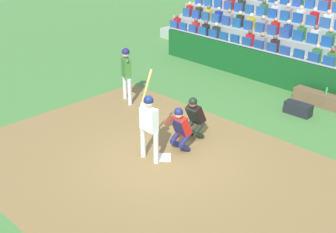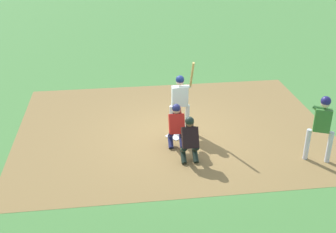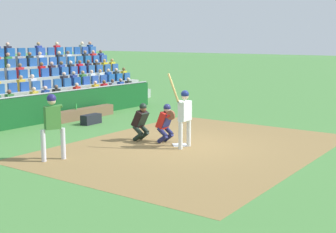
{
  "view_description": "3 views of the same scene",
  "coord_description": "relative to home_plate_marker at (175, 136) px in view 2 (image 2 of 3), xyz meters",
  "views": [
    {
      "loc": [
        -7.42,
        6.98,
        5.87
      ],
      "look_at": [
        0.15,
        -0.35,
        1.03
      ],
      "focal_mm": 48.22,
      "sensor_mm": 36.0,
      "label": 1
    },
    {
      "loc": [
        -1.48,
        -11.11,
        6.07
      ],
      "look_at": [
        -0.27,
        -0.45,
        0.87
      ],
      "focal_mm": 46.13,
      "sensor_mm": 36.0,
      "label": 2
    },
    {
      "loc": [
        11.76,
        8.23,
        3.34
      ],
      "look_at": [
        0.29,
        -0.25,
        0.94
      ],
      "focal_mm": 49.94,
      "sensor_mm": 36.0,
      "label": 3
    }
  ],
  "objects": [
    {
      "name": "ground_plane",
      "position": [
        0.0,
        0.0,
        -0.02
      ],
      "size": [
        160.0,
        160.0,
        0.0
      ],
      "primitive_type": "plane",
      "color": "#48813D"
    },
    {
      "name": "batter_at_plate",
      "position": [
        0.18,
        0.29,
        1.1
      ],
      "size": [
        0.65,
        0.54,
        2.3
      ],
      "color": "silver",
      "rests_on": "ground_plane"
    },
    {
      "name": "home_plate_umpire",
      "position": [
        0.19,
        -1.41,
        0.68
      ],
      "size": [
        0.47,
        0.48,
        1.28
      ],
      "color": "black",
      "rests_on": "ground_plane"
    },
    {
      "name": "on_deck_batter",
      "position": [
        3.56,
        -1.76,
        1.12
      ],
      "size": [
        0.68,
        0.38,
        1.85
      ],
      "color": "silver",
      "rests_on": "ground_plane"
    },
    {
      "name": "home_plate_marker",
      "position": [
        0.0,
        0.0,
        0.0
      ],
      "size": [
        0.62,
        0.62,
        0.02
      ],
      "primitive_type": "cube",
      "rotation": [
        0.0,
        0.0,
        0.79
      ],
      "color": "white",
      "rests_on": "infield_dirt_patch"
    },
    {
      "name": "catcher_crouching",
      "position": [
        -0.04,
        -0.59,
        0.7
      ],
      "size": [
        0.46,
        0.71,
        1.29
      ],
      "color": "navy",
      "rests_on": "ground_plane"
    },
    {
      "name": "infield_dirt_patch",
      "position": [
        0.0,
        0.5,
        -0.01
      ],
      "size": [
        9.47,
        7.27,
        0.01
      ],
      "primitive_type": "cube",
      "rotation": [
        0.0,
        0.0,
        0.02
      ],
      "color": "olive",
      "rests_on": "ground_plane"
    }
  ]
}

